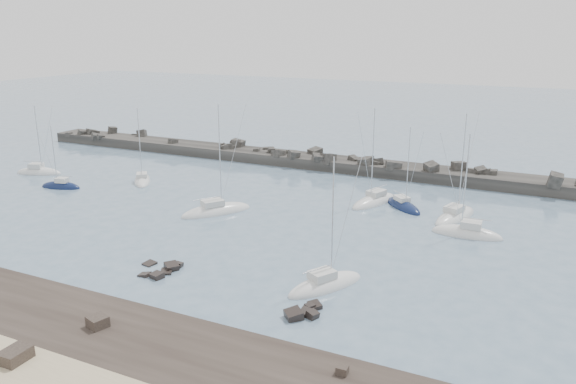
% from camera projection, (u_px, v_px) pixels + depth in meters
% --- Properties ---
extents(ground, '(400.00, 400.00, 0.00)m').
position_uv_depth(ground, '(237.00, 245.00, 62.49)').
color(ground, slate).
rests_on(ground, ground).
extents(rock_shelf, '(140.00, 12.00, 1.80)m').
position_uv_depth(rock_shelf, '(90.00, 340.00, 43.51)').
color(rock_shelf, black).
rests_on(rock_shelf, ground).
extents(rock_cluster_near, '(4.43, 4.14, 1.46)m').
position_uv_depth(rock_cluster_near, '(163.00, 271.00, 55.93)').
color(rock_cluster_near, black).
rests_on(rock_cluster_near, ground).
extents(rock_cluster_far, '(2.94, 4.32, 1.45)m').
position_uv_depth(rock_cluster_far, '(305.00, 313.00, 47.34)').
color(rock_cluster_far, black).
rests_on(rock_cluster_far, ground).
extents(breakwater, '(115.00, 7.53, 5.15)m').
position_uv_depth(breakwater, '(312.00, 164.00, 98.25)').
color(breakwater, '#2A2825').
rests_on(breakwater, ground).
extents(sailboat_0, '(8.01, 4.73, 12.37)m').
position_uv_depth(sailboat_0, '(39.00, 173.00, 93.07)').
color(sailboat_0, silver).
rests_on(sailboat_0, ground).
extents(sailboat_1, '(6.80, 7.68, 12.43)m').
position_uv_depth(sailboat_1, '(142.00, 181.00, 88.34)').
color(sailboat_1, silver).
rests_on(sailboat_1, ground).
extents(sailboat_2, '(6.62, 3.32, 10.34)m').
position_uv_depth(sailboat_2, '(61.00, 187.00, 84.93)').
color(sailboat_2, '#0F1A3E').
rests_on(sailboat_2, ground).
extents(sailboat_3, '(7.98, 9.65, 15.28)m').
position_uv_depth(sailboat_3, '(216.00, 212.00, 73.46)').
color(sailboat_3, silver).
rests_on(sailboat_3, ground).
extents(sailboat_4, '(5.63, 9.44, 14.32)m').
position_uv_depth(sailboat_4, '(374.00, 202.00, 77.54)').
color(sailboat_4, silver).
rests_on(sailboat_4, ground).
extents(sailboat_5, '(6.45, 8.64, 13.48)m').
position_uv_depth(sailboat_5, '(325.00, 286.00, 52.38)').
color(sailboat_5, silver).
rests_on(sailboat_5, ground).
extents(sailboat_6, '(7.06, 6.90, 11.95)m').
position_uv_depth(sailboat_6, '(403.00, 207.00, 75.65)').
color(sailboat_6, '#0F1A3E').
rests_on(sailboat_6, ground).
extents(sailboat_7, '(8.17, 2.72, 13.07)m').
position_uv_depth(sailboat_7, '(467.00, 234.00, 65.39)').
color(sailboat_7, silver).
rests_on(sailboat_7, ground).
extents(sailboat_8, '(5.31, 9.51, 14.39)m').
position_uv_depth(sailboat_8, '(455.00, 217.00, 71.38)').
color(sailboat_8, silver).
rests_on(sailboat_8, ground).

